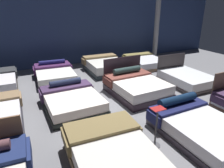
{
  "coord_description": "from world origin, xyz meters",
  "views": [
    {
      "loc": [
        -2.42,
        -5.45,
        2.89
      ],
      "look_at": [
        0.08,
        -0.24,
        0.61
      ],
      "focal_mm": 32.66,
      "sensor_mm": 36.0,
      "label": 1
    }
  ],
  "objects": [
    {
      "name": "ground_plane",
      "position": [
        0.0,
        0.0,
        -0.01
      ],
      "size": [
        18.0,
        18.0,
        0.02
      ],
      "primitive_type": "cube",
      "color": "slate"
    },
    {
      "name": "showroom_back_wall",
      "position": [
        0.0,
        4.61,
        1.75
      ],
      "size": [
        18.0,
        0.06,
        3.5
      ],
      "primitive_type": "cube",
      "color": "navy",
      "rests_on": "ground_plane"
    },
    {
      "name": "bed_1",
      "position": [
        -1.1,
        -2.76,
        0.26
      ],
      "size": [
        1.61,
        2.19,
        0.58
      ],
      "rotation": [
        0.0,
        0.0,
        -0.05
      ],
      "color": "#93734E",
      "rests_on": "ground_plane"
    },
    {
      "name": "bed_2",
      "position": [
        1.15,
        -2.69,
        0.23
      ],
      "size": [
        1.65,
        2.16,
        0.71
      ],
      "rotation": [
        0.0,
        0.0,
        0.02
      ],
      "color": "#2D2833",
      "rests_on": "ground_plane"
    },
    {
      "name": "bed_5",
      "position": [
        -1.14,
        0.0,
        0.22
      ],
      "size": [
        1.66,
        1.97,
        0.66
      ],
      "rotation": [
        0.0,
        0.0,
        0.02
      ],
      "color": "black",
      "rests_on": "ground_plane"
    },
    {
      "name": "bed_6",
      "position": [
        1.08,
        -0.02,
        0.29
      ],
      "size": [
        1.73,
        2.06,
        1.09
      ],
      "rotation": [
        0.0,
        0.0,
        0.04
      ],
      "color": "black",
      "rests_on": "ground_plane"
    },
    {
      "name": "bed_7",
      "position": [
        3.32,
        -0.06,
        0.22
      ],
      "size": [
        1.47,
        1.97,
        0.97
      ],
      "rotation": [
        0.0,
        0.0,
        -0.01
      ],
      "color": "#322C2E",
      "rests_on": "ground_plane"
    },
    {
      "name": "bed_9",
      "position": [
        -1.13,
        2.65,
        0.23
      ],
      "size": [
        1.63,
        2.17,
        0.66
      ],
      "rotation": [
        0.0,
        0.0,
        -0.05
      ],
      "color": "#30262C",
      "rests_on": "ground_plane"
    },
    {
      "name": "bed_10",
      "position": [
        1.14,
        2.72,
        0.27
      ],
      "size": [
        1.7,
        1.98,
        0.6
      ],
      "rotation": [
        0.0,
        0.0,
        -0.02
      ],
      "color": "black",
      "rests_on": "ground_plane"
    },
    {
      "name": "bed_11",
      "position": [
        3.27,
        2.7,
        0.21
      ],
      "size": [
        1.7,
        2.02,
        0.47
      ],
      "rotation": [
        0.0,
        0.0,
        -0.05
      ],
      "color": "#8C6D52",
      "rests_on": "ground_plane"
    },
    {
      "name": "price_sign",
      "position": [
        0.0,
        -2.56,
        0.35
      ],
      "size": [
        0.28,
        0.24,
        0.92
      ],
      "color": "#3F3F44",
      "rests_on": "ground_plane"
    },
    {
      "name": "support_pillar",
      "position": [
        4.86,
        4.02,
        1.75
      ],
      "size": [
        0.27,
        0.27,
        3.5
      ],
      "primitive_type": "cylinder",
      "color": "#99999E",
      "rests_on": "ground_plane"
    }
  ]
}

